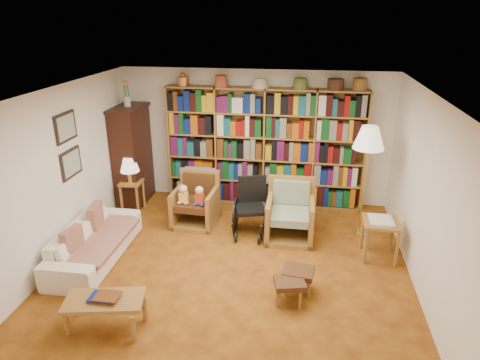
% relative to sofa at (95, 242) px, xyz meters
% --- Properties ---
extents(floor, '(5.00, 5.00, 0.00)m').
position_rel_sofa_xyz_m(floor, '(2.05, 0.10, -0.28)').
color(floor, '#A05C18').
rests_on(floor, ground).
extents(ceiling, '(5.00, 5.00, 0.00)m').
position_rel_sofa_xyz_m(ceiling, '(2.05, 0.10, 2.22)').
color(ceiling, white).
rests_on(ceiling, wall_back).
extents(wall_back, '(5.00, 0.00, 5.00)m').
position_rel_sofa_xyz_m(wall_back, '(2.05, 2.60, 0.97)').
color(wall_back, white).
rests_on(wall_back, floor).
extents(wall_front, '(5.00, 0.00, 5.00)m').
position_rel_sofa_xyz_m(wall_front, '(2.05, -2.40, 0.97)').
color(wall_front, white).
rests_on(wall_front, floor).
extents(wall_left, '(0.00, 5.00, 5.00)m').
position_rel_sofa_xyz_m(wall_left, '(-0.45, 0.10, 0.97)').
color(wall_left, white).
rests_on(wall_left, floor).
extents(wall_right, '(0.00, 5.00, 5.00)m').
position_rel_sofa_xyz_m(wall_right, '(4.55, 0.10, 0.97)').
color(wall_right, white).
rests_on(wall_right, floor).
extents(bookshelf, '(3.60, 0.30, 2.42)m').
position_rel_sofa_xyz_m(bookshelf, '(2.25, 2.42, 0.89)').
color(bookshelf, '#A06E31').
rests_on(bookshelf, floor).
extents(curio_cabinet, '(0.50, 0.95, 2.40)m').
position_rel_sofa_xyz_m(curio_cabinet, '(-0.20, 2.10, 0.68)').
color(curio_cabinet, black).
rests_on(curio_cabinet, floor).
extents(framed_pictures, '(0.03, 0.52, 0.97)m').
position_rel_sofa_xyz_m(framed_pictures, '(-0.43, 0.40, 1.35)').
color(framed_pictures, black).
rests_on(framed_pictures, wall_left).
extents(sofa, '(1.91, 0.78, 0.55)m').
position_rel_sofa_xyz_m(sofa, '(0.00, 0.00, 0.00)').
color(sofa, white).
rests_on(sofa, floor).
extents(sofa_throw, '(0.76, 1.42, 0.04)m').
position_rel_sofa_xyz_m(sofa_throw, '(0.05, 0.00, 0.02)').
color(sofa_throw, '#C7B191').
rests_on(sofa_throw, sofa).
extents(cushion_left, '(0.18, 0.41, 0.39)m').
position_rel_sofa_xyz_m(cushion_left, '(-0.13, 0.35, 0.17)').
color(cushion_left, maroon).
rests_on(cushion_left, sofa).
extents(cushion_right, '(0.17, 0.38, 0.36)m').
position_rel_sofa_xyz_m(cushion_right, '(-0.13, -0.35, 0.17)').
color(cushion_right, maroon).
rests_on(cushion_right, sofa).
extents(side_table_lamp, '(0.40, 0.40, 0.57)m').
position_rel_sofa_xyz_m(side_table_lamp, '(-0.10, 1.69, 0.14)').
color(side_table_lamp, '#A06E31').
rests_on(side_table_lamp, floor).
extents(table_lamp, '(0.34, 0.34, 0.47)m').
position_rel_sofa_xyz_m(table_lamp, '(-0.10, 1.69, 0.61)').
color(table_lamp, gold).
rests_on(table_lamp, side_table_lamp).
extents(armchair_leather, '(0.75, 0.79, 0.91)m').
position_rel_sofa_xyz_m(armchair_leather, '(1.19, 1.43, 0.09)').
color(armchair_leather, '#A06E31').
rests_on(armchair_leather, floor).
extents(armchair_sage, '(0.76, 0.80, 0.94)m').
position_rel_sofa_xyz_m(armchair_sage, '(2.82, 1.18, 0.08)').
color(armchair_sage, '#A06E31').
rests_on(armchair_sage, floor).
extents(wheelchair, '(0.58, 0.76, 0.95)m').
position_rel_sofa_xyz_m(wheelchair, '(2.17, 1.19, 0.16)').
color(wheelchair, black).
rests_on(wheelchair, floor).
extents(floor_lamp, '(0.48, 0.48, 1.83)m').
position_rel_sofa_xyz_m(floor_lamp, '(3.96, 1.43, 1.30)').
color(floor_lamp, gold).
rests_on(floor_lamp, floor).
extents(side_table_papers, '(0.52, 0.52, 0.63)m').
position_rel_sofa_xyz_m(side_table_papers, '(4.16, 0.70, 0.23)').
color(side_table_papers, '#A06E31').
rests_on(side_table_papers, floor).
extents(footstool_a, '(0.44, 0.40, 0.32)m').
position_rel_sofa_xyz_m(footstool_a, '(2.90, -0.59, -0.01)').
color(footstool_a, '#532C16').
rests_on(footstool_a, floor).
extents(footstool_b, '(0.43, 0.38, 0.33)m').
position_rel_sofa_xyz_m(footstool_b, '(3.00, -0.34, -0.01)').
color(footstool_b, '#532C16').
rests_on(footstool_b, floor).
extents(coffee_table, '(0.96, 0.61, 0.45)m').
position_rel_sofa_xyz_m(coffee_table, '(0.83, -1.39, 0.07)').
color(coffee_table, '#A06E31').
rests_on(coffee_table, floor).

